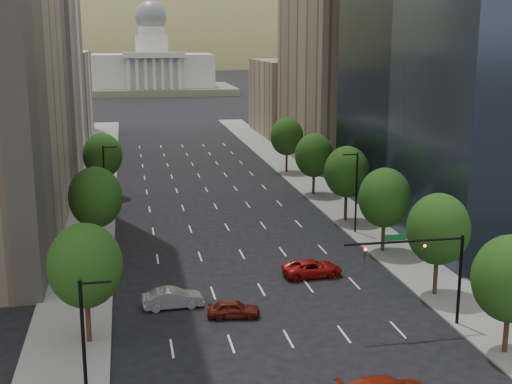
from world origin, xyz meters
TOP-DOWN VIEW (x-y plane):
  - sidewalk_left at (-15.50, 60.00)m, footprint 6.00×200.00m
  - sidewalk_right at (15.50, 60.00)m, footprint 6.00×200.00m
  - midrise_cream_left at (-25.00, 103.00)m, footprint 14.00×30.00m
  - filler_left at (-25.00, 136.00)m, footprint 14.00×26.00m
  - parking_tan_right at (25.00, 100.00)m, footprint 14.00×30.00m
  - filler_right at (25.00, 133.00)m, footprint 14.00×26.00m
  - tree_right_0 at (14.00, 25.00)m, footprint 5.20×5.20m
  - tree_right_1 at (14.00, 36.00)m, footprint 5.20×5.20m
  - tree_right_2 at (14.00, 48.00)m, footprint 5.20×5.20m
  - tree_right_3 at (14.00, 60.00)m, footprint 5.20×5.20m
  - tree_right_4 at (14.00, 74.00)m, footprint 5.20×5.20m
  - tree_right_5 at (14.00, 90.00)m, footprint 5.20×5.20m
  - tree_left_0 at (-14.00, 32.00)m, footprint 5.20×5.20m
  - tree_left_1 at (-14.00, 52.00)m, footprint 5.20×5.20m
  - tree_left_2 at (-14.00, 78.00)m, footprint 5.20×5.20m
  - streetlight_rn at (13.44, 55.00)m, footprint 1.70×0.20m
  - streetlight_ls at (-13.44, 20.00)m, footprint 1.70×0.20m
  - streetlight_ln at (-13.44, 65.00)m, footprint 1.70×0.20m
  - traffic_signal at (10.53, 30.00)m, footprint 9.12×0.40m
  - capitol at (0.00, 249.71)m, footprint 60.00×40.00m
  - foothills at (34.67, 599.39)m, footprint 720.00×413.00m
  - car_maroon at (-3.27, 34.58)m, footprint 4.26×2.19m
  - car_silver at (-7.71, 37.41)m, footprint 4.93×2.02m
  - car_red_far at (5.17, 42.42)m, footprint 5.56×2.85m

SIDE VIEW (x-z plane):
  - foothills at x=34.67m, z-range -169.28..93.72m
  - sidewalk_left at x=-15.50m, z-range 0.00..0.15m
  - sidewalk_right at x=15.50m, z-range 0.00..0.15m
  - car_maroon at x=-3.27m, z-range 0.00..1.39m
  - car_red_far at x=5.17m, z-range 0.00..1.50m
  - car_silver at x=-7.71m, z-range 0.00..1.59m
  - streetlight_rn at x=13.44m, z-range 0.34..9.34m
  - streetlight_ls at x=-13.44m, z-range 0.34..9.34m
  - streetlight_ln at x=-13.44m, z-range 0.34..9.34m
  - traffic_signal at x=10.53m, z-range 1.49..8.86m
  - tree_right_0 at x=14.00m, z-range 1.19..9.58m
  - tree_right_4 at x=14.00m, z-range 1.23..9.69m
  - tree_right_2 at x=14.00m, z-range 1.30..9.91m
  - tree_left_2 at x=-14.00m, z-range 1.34..10.02m
  - tree_right_1 at x=14.00m, z-range 1.37..10.12m
  - tree_right_5 at x=14.00m, z-range 1.37..10.12m
  - tree_left_0 at x=-14.00m, z-range 1.37..10.12m
  - tree_right_3 at x=14.00m, z-range 1.44..10.34m
  - tree_left_1 at x=-14.00m, z-range 1.48..10.45m
  - filler_right at x=25.00m, z-range 0.00..16.00m
  - capitol at x=0.00m, z-range -9.02..26.18m
  - filler_left at x=-25.00m, z-range 0.00..18.00m
  - parking_tan_right at x=25.00m, z-range 0.00..30.00m
  - midrise_cream_left at x=-25.00m, z-range 0.00..35.00m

